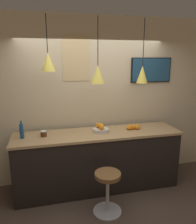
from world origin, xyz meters
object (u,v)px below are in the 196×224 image
(fruit_bowl, at_px, (101,129))
(spread_jar, at_px, (44,134))
(bar_stool, at_px, (108,186))
(juice_bottle, at_px, (22,131))
(mounted_tv, at_px, (151,70))

(fruit_bowl, distance_m, spread_jar, 0.92)
(fruit_bowl, height_order, spread_jar, fruit_bowl)
(bar_stool, relative_size, spread_jar, 6.53)
(juice_bottle, relative_size, spread_jar, 2.87)
(bar_stool, relative_size, fruit_bowl, 2.35)
(juice_bottle, bearing_deg, mounted_tv, 9.17)
(juice_bottle, distance_m, spread_jar, 0.33)
(bar_stool, xyz_separation_m, mounted_tv, (1.11, 1.05, 1.56))
(spread_jar, xyz_separation_m, mounted_tv, (1.97, 0.37, 0.94))
(fruit_bowl, bearing_deg, bar_stool, -95.87)
(juice_bottle, xyz_separation_m, mounted_tv, (2.29, 0.37, 0.87))
(bar_stool, bearing_deg, mounted_tv, 43.36)
(bar_stool, bearing_deg, juice_bottle, 149.82)
(fruit_bowl, height_order, juice_bottle, juice_bottle)
(spread_jar, bearing_deg, fruit_bowl, -0.07)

